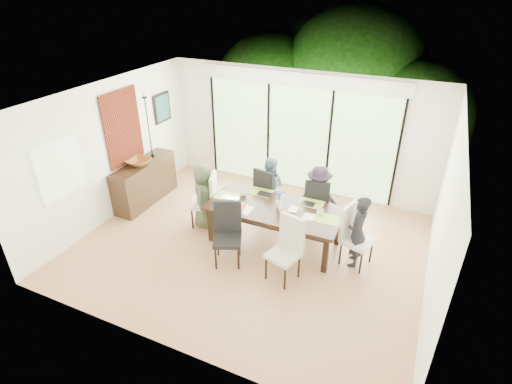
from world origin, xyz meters
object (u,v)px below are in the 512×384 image
at_px(person_right_end, 358,232).
at_px(person_far_left, 269,187).
at_px(chair_right_end, 358,237).
at_px(person_far_right, 318,198).
at_px(vase, 279,204).
at_px(cup_c, 320,212).
at_px(chair_near_right, 283,251).
at_px(chair_left_end, 203,200).
at_px(chair_far_right, 318,201).
at_px(table_top, 275,209).
at_px(chair_far_left, 270,191).
at_px(laptop, 230,199).
at_px(cup_b, 281,210).
at_px(chair_near_left, 227,236).
at_px(sideboard, 145,182).
at_px(bowl, 139,162).
at_px(cup_a, 243,193).
at_px(person_left_end, 203,195).

xyz_separation_m(person_right_end, person_far_left, (-1.93, 0.83, 0.00)).
bearing_deg(chair_right_end, person_far_right, 64.39).
relative_size(vase, cup_c, 0.97).
relative_size(chair_near_right, person_right_end, 0.85).
height_order(chair_left_end, chair_far_right, same).
height_order(table_top, chair_far_left, chair_far_left).
height_order(chair_far_left, laptop, chair_far_left).
relative_size(laptop, cup_b, 3.30).
relative_size(table_top, chair_far_right, 2.18).
xyz_separation_m(chair_near_left, person_far_left, (0.05, 1.70, 0.10)).
relative_size(chair_near_left, person_right_end, 0.85).
height_order(cup_c, sideboard, sideboard).
distance_m(laptop, bowl, 2.29).
distance_m(vase, laptop, 0.91).
relative_size(chair_near_left, person_far_left, 0.85).
bearing_deg(sideboard, chair_right_end, -3.37).
height_order(chair_far_right, person_far_left, person_far_left).
bearing_deg(person_right_end, chair_right_end, 82.61).
bearing_deg(chair_far_left, vase, 134.45).
bearing_deg(chair_near_left, chair_near_right, -23.75).
xyz_separation_m(cup_c, bowl, (-3.91, 0.07, 0.18)).
xyz_separation_m(chair_far_left, laptop, (-0.40, -0.95, 0.21)).
height_order(chair_far_left, chair_far_right, same).
bearing_deg(cup_a, laptop, -120.96).
height_order(chair_left_end, sideboard, chair_left_end).
relative_size(person_far_right, cup_a, 10.40).
height_order(person_far_right, sideboard, person_far_right).
xyz_separation_m(person_far_left, person_far_right, (1.00, 0.00, 0.00)).
bearing_deg(cup_a, chair_far_left, 70.35).
bearing_deg(cup_c, chair_left_end, -177.51).
distance_m(person_right_end, sideboard, 4.60).
bearing_deg(person_left_end, cup_a, -90.95).
relative_size(person_right_end, vase, 10.75).
bearing_deg(person_far_right, chair_far_right, -99.86).
bearing_deg(person_left_end, person_far_left, -62.97).
distance_m(chair_left_end, laptop, 0.69).
bearing_deg(chair_far_right, table_top, 49.07).
distance_m(chair_near_left, vase, 1.10).
height_order(table_top, chair_left_end, chair_left_end).
height_order(chair_right_end, person_far_left, person_far_left).
bearing_deg(cup_a, person_left_end, -169.11).
bearing_deg(chair_near_left, person_left_end, 114.65).
height_order(chair_left_end, person_far_left, person_far_left).
xyz_separation_m(chair_near_left, sideboard, (-2.61, 1.14, -0.09)).
height_order(person_left_end, bowl, person_left_end).
bearing_deg(person_far_left, person_left_end, 31.23).
height_order(chair_far_right, person_right_end, person_right_end).
distance_m(chair_near_left, person_right_end, 2.16).
xyz_separation_m(person_right_end, sideboard, (-4.59, 0.27, -0.19)).
height_order(table_top, chair_near_left, chair_near_left).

